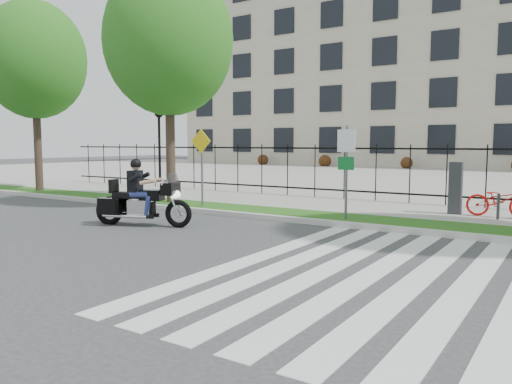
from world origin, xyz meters
The scene contains 14 objects.
ground centered at (0.00, 0.00, 0.00)m, with size 120.00×120.00×0.00m, color #333336.
curb centered at (0.00, 4.10, 0.07)m, with size 60.00×0.20×0.15m, color beige.
grass_verge centered at (0.00, 4.95, 0.07)m, with size 60.00×1.50×0.15m, color #245615.
sidewalk centered at (0.00, 7.45, 0.07)m, with size 60.00×3.50×0.15m, color gray.
plaza centered at (0.00, 25.00, 0.05)m, with size 80.00×34.00×0.10m, color gray.
crosswalk_stripes centered at (4.83, 0.00, 0.01)m, with size 5.70×8.00×0.01m, color silver, non-canonical shape.
iron_fence centered at (0.00, 9.20, 1.15)m, with size 30.00×0.06×2.00m, color black, non-canonical shape.
office_building centered at (0.00, 44.92, 9.97)m, with size 60.00×21.90×20.15m.
lamp_post_left centered at (-12.00, 12.00, 3.21)m, with size 1.06×0.70×4.25m.
street_tree_0 centered at (-12.31, 4.95, 5.68)m, with size 4.31×4.31×8.02m.
street_tree_1 centered at (-4.64, 4.95, 5.63)m, with size 4.40×4.40×8.03m.
sign_pole_regulatory centered at (2.03, 4.58, 1.74)m, with size 0.50×0.09×2.50m.
sign_pole_warning centered at (-2.96, 4.58, 1.74)m, with size 0.78×0.09×2.49m.
motorcycle_rider centered at (-2.38, 1.40, 0.71)m, with size 2.69×1.31×2.15m.
Camera 1 is at (7.31, -7.89, 2.18)m, focal length 35.00 mm.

